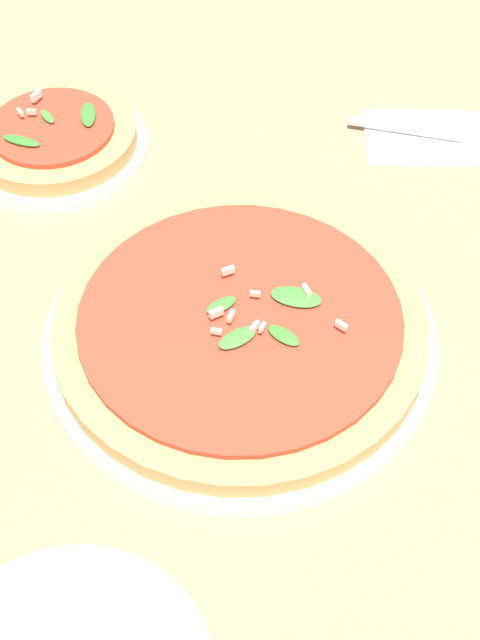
{
  "coord_description": "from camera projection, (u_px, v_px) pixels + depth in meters",
  "views": [
    {
      "loc": [
        -0.19,
        -0.5,
        0.6
      ],
      "look_at": [
        -0.04,
        -0.03,
        0.03
      ],
      "focal_mm": 50.0,
      "sensor_mm": 36.0,
      "label": 1
    }
  ],
  "objects": [
    {
      "name": "fork",
      "position": [
        440.0,
        133.0,
        0.95
      ],
      "size": [
        0.18,
        0.12,
        0.0
      ],
      "rotation": [
        0.0,
        0.0,
        -0.55
      ],
      "color": "silver",
      "rests_on": "ground_plane"
    },
    {
      "name": "pizza_arugula_main",
      "position": [
        240.0,
        330.0,
        0.76
      ],
      "size": [
        0.34,
        0.34,
        0.05
      ],
      "color": "white",
      "rests_on": "ground_plane"
    },
    {
      "name": "napkin",
      "position": [
        432.0,
        136.0,
        0.96
      ],
      "size": [
        0.17,
        0.13,
        0.01
      ],
      "rotation": [
        0.0,
        0.0,
        -0.33
      ],
      "color": "white",
      "rests_on": "ground_plane"
    },
    {
      "name": "pizza_personal_side",
      "position": [
        54.0,
        140.0,
        0.93
      ],
      "size": [
        0.19,
        0.19,
        0.05
      ],
      "color": "white",
      "rests_on": "ground_plane"
    },
    {
      "name": "ground_plane",
      "position": [
        267.0,
        307.0,
        0.8
      ],
      "size": [
        6.0,
        6.0,
        0.0
      ],
      "primitive_type": "plane",
      "color": "#9E7A56"
    }
  ]
}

